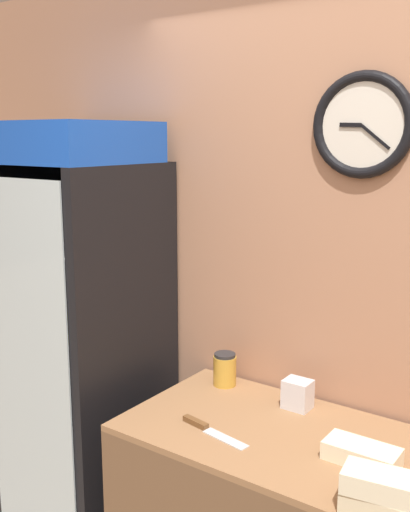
% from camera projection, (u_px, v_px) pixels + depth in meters
% --- Properties ---
extents(wall_back, '(5.20, 0.10, 2.70)m').
position_uv_depth(wall_back, '(410.00, 300.00, 2.29)').
color(wall_back, '#AD7A5B').
rests_on(wall_back, ground_plane).
extents(beverage_cooler, '(0.63, 0.66, 2.03)m').
position_uv_depth(beverage_cooler, '(90.00, 322.00, 2.87)').
color(beverage_cooler, black).
rests_on(beverage_cooler, ground_plane).
extents(sandwich_stack_bottom, '(0.28, 0.15, 0.07)m').
position_uv_depth(sandwich_stack_bottom, '(388.00, 506.00, 1.75)').
color(sandwich_stack_bottom, beige).
rests_on(sandwich_stack_bottom, prep_counter).
extents(sandwich_stack_middle, '(0.28, 0.16, 0.07)m').
position_uv_depth(sandwich_stack_middle, '(389.00, 486.00, 1.74)').
color(sandwich_stack_middle, beige).
rests_on(sandwich_stack_middle, sandwich_stack_bottom).
extents(sandwich_flat_right, '(0.25, 0.12, 0.06)m').
position_uv_depth(sandwich_flat_right, '(362.00, 454.00, 2.04)').
color(sandwich_flat_right, beige).
rests_on(sandwich_flat_right, prep_counter).
extents(chefs_knife, '(0.32, 0.09, 0.02)m').
position_uv_depth(chefs_knife, '(205.00, 428.00, 2.27)').
color(chefs_knife, silver).
rests_on(chefs_knife, prep_counter).
extents(condiment_jar, '(0.10, 0.10, 0.15)m').
position_uv_depth(condiment_jar, '(225.00, 369.00, 2.67)').
color(condiment_jar, gold).
rests_on(condiment_jar, prep_counter).
extents(napkin_dispenser, '(0.11, 0.09, 0.12)m').
position_uv_depth(napkin_dispenser, '(298.00, 394.00, 2.44)').
color(napkin_dispenser, silver).
rests_on(napkin_dispenser, prep_counter).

